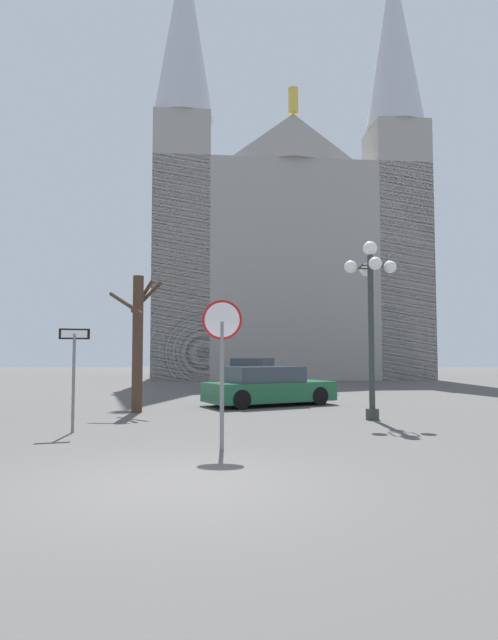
{
  "coord_description": "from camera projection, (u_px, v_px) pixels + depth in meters",
  "views": [
    {
      "loc": [
        0.93,
        -7.35,
        1.82
      ],
      "look_at": [
        1.2,
        16.62,
        3.34
      ],
      "focal_mm": 29.31,
      "sensor_mm": 36.0,
      "label": 1
    }
  ],
  "objects": [
    {
      "name": "stop_sign",
      "position": [
        222.0,
        345.0,
        9.93
      ],
      "size": [
        0.76,
        0.08,
        2.83
      ],
      "color": "slate",
      "rests_on": "ground"
    },
    {
      "name": "parked_car_far_green",
      "position": [
        268.0,
        387.0,
        18.2
      ],
      "size": [
        4.8,
        3.62,
        1.35
      ],
      "color": "#1E5B38",
      "rests_on": "ground"
    },
    {
      "name": "parked_car_near_black",
      "position": [
        252.0,
        374.0,
        26.52
      ],
      "size": [
        3.06,
        4.92,
        1.56
      ],
      "color": "black",
      "rests_on": "ground"
    },
    {
      "name": "ground_plane",
      "position": [
        176.0,
        485.0,
        7.2
      ],
      "size": [
        120.0,
        120.0,
        0.0
      ],
      "primitive_type": "plane",
      "color": "#514F4C"
    },
    {
      "name": "cathedral",
      "position": [
        284.0,
        253.0,
        40.02
      ],
      "size": [
        20.04,
        14.23,
        32.03
      ],
      "color": "gray",
      "rests_on": "ground"
    },
    {
      "name": "one_way_arrow_sign",
      "position": [
        74.0,
        366.0,
        12.0
      ],
      "size": [
        0.67,
        0.21,
        2.38
      ],
      "color": "slate",
      "rests_on": "ground"
    },
    {
      "name": "bare_tree",
      "position": [
        138.0,
        339.0,
        16.14
      ],
      "size": [
        1.57,
        1.59,
        4.22
      ],
      "color": "#473323",
      "rests_on": "ground"
    },
    {
      "name": "street_lamp",
      "position": [
        371.0,
        299.0,
        14.41
      ],
      "size": [
        1.45,
        1.45,
        4.92
      ],
      "color": "#2D3833",
      "rests_on": "ground"
    }
  ]
}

